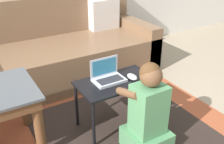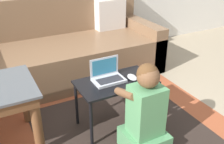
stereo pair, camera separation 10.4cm
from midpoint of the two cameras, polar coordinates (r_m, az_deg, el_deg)
ground_plane at (r=2.23m, az=2.23°, el=-11.88°), size 16.00×16.00×0.00m
area_rug at (r=2.14m, az=4.59°, el=-13.79°), size 1.79×1.94×0.01m
couch at (r=3.01m, az=-8.73°, el=4.81°), size 2.02×0.94×0.84m
laptop_desk at (r=2.06m, az=2.28°, el=-3.31°), size 0.61×0.35×0.41m
laptop at (r=2.03m, az=0.53°, el=-1.06°), size 0.24×0.16×0.17m
computer_mouse at (r=2.06m, az=5.83°, el=-1.17°), size 0.06×0.11×0.04m
person_seated at (r=1.86m, az=8.83°, el=-9.49°), size 0.29×0.37×0.70m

